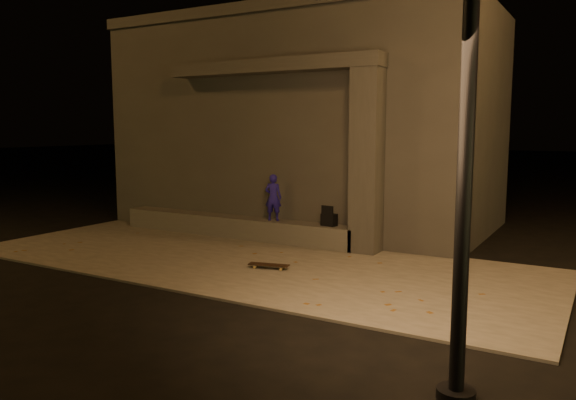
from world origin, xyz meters
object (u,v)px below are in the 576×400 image
Objects in this scene: backpack at (329,219)px; column at (367,161)px; skateboarder at (273,197)px; skateboard at (269,265)px.

column is at bearing 6.74° from backpack.
column reaches higher than skateboarder.
skateboarder is at bearing 180.00° from column.
skateboarder is at bearing -173.26° from backpack.
backpack is at bearing 73.58° from skateboard.
backpack is at bearing 166.27° from skateboarder.
skateboarder reaches higher than skateboard.
column reaches higher than skateboard.
column is 8.42× the size of backpack.
column is 1.45m from backpack.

